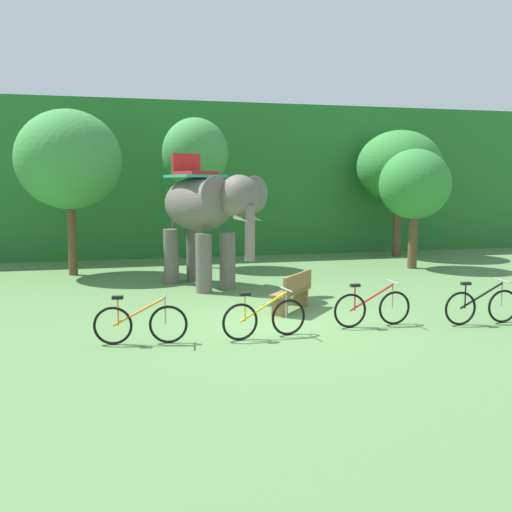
{
  "coord_description": "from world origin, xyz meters",
  "views": [
    {
      "loc": [
        -3.2,
        -11.24,
        2.92
      ],
      "look_at": [
        -0.24,
        1.0,
        1.3
      ],
      "focal_mm": 39.51,
      "sensor_mm": 36.0,
      "label": 1
    }
  ],
  "objects_px": {
    "elephant": "(204,210)",
    "bike_black": "(482,306)",
    "bike_yellow": "(264,318)",
    "tree_right": "(195,154)",
    "wooden_bench": "(293,291)",
    "bike_red": "(372,308)",
    "tree_far_right": "(399,167)",
    "bike_orange": "(140,323)",
    "tree_center_left": "(69,160)",
    "tree_center_right": "(415,185)"
  },
  "relations": [
    {
      "from": "tree_center_left",
      "to": "bike_black",
      "type": "height_order",
      "value": "tree_center_left"
    },
    {
      "from": "tree_right",
      "to": "bike_black",
      "type": "relative_size",
      "value": 3.02
    },
    {
      "from": "tree_center_right",
      "to": "bike_black",
      "type": "relative_size",
      "value": 2.4
    },
    {
      "from": "tree_center_right",
      "to": "tree_far_right",
      "type": "height_order",
      "value": "tree_far_right"
    },
    {
      "from": "elephant",
      "to": "bike_orange",
      "type": "distance_m",
      "value": 5.94
    },
    {
      "from": "bike_yellow",
      "to": "bike_black",
      "type": "xyz_separation_m",
      "value": [
        4.68,
        -0.03,
        0.0
      ]
    },
    {
      "from": "tree_right",
      "to": "tree_far_right",
      "type": "height_order",
      "value": "tree_right"
    },
    {
      "from": "tree_center_right",
      "to": "bike_black",
      "type": "bearing_deg",
      "value": -108.74
    },
    {
      "from": "tree_right",
      "to": "bike_orange",
      "type": "distance_m",
      "value": 10.28
    },
    {
      "from": "bike_orange",
      "to": "bike_yellow",
      "type": "xyz_separation_m",
      "value": [
        2.31,
        -0.13,
        0.0
      ]
    },
    {
      "from": "bike_red",
      "to": "wooden_bench",
      "type": "bearing_deg",
      "value": 124.2
    },
    {
      "from": "tree_far_right",
      "to": "elephant",
      "type": "height_order",
      "value": "tree_far_right"
    },
    {
      "from": "bike_yellow",
      "to": "bike_red",
      "type": "distance_m",
      "value": 2.4
    },
    {
      "from": "tree_center_left",
      "to": "elephant",
      "type": "xyz_separation_m",
      "value": [
        3.79,
        -3.26,
        -1.46
      ]
    },
    {
      "from": "bike_black",
      "to": "elephant",
      "type": "bearing_deg",
      "value": 132.59
    },
    {
      "from": "elephant",
      "to": "bike_yellow",
      "type": "height_order",
      "value": "elephant"
    },
    {
      "from": "bike_black",
      "to": "wooden_bench",
      "type": "bearing_deg",
      "value": 149.07
    },
    {
      "from": "tree_center_left",
      "to": "bike_red",
      "type": "relative_size",
      "value": 3.06
    },
    {
      "from": "bike_yellow",
      "to": "bike_red",
      "type": "relative_size",
      "value": 0.99
    },
    {
      "from": "tree_right",
      "to": "tree_center_left",
      "type": "bearing_deg",
      "value": -168.72
    },
    {
      "from": "elephant",
      "to": "bike_black",
      "type": "distance_m",
      "value": 7.64
    },
    {
      "from": "wooden_bench",
      "to": "elephant",
      "type": "bearing_deg",
      "value": 114.59
    },
    {
      "from": "tree_center_right",
      "to": "elephant",
      "type": "bearing_deg",
      "value": -165.11
    },
    {
      "from": "bike_black",
      "to": "tree_center_left",
      "type": "bearing_deg",
      "value": 135.31
    },
    {
      "from": "bike_red",
      "to": "bike_yellow",
      "type": "bearing_deg",
      "value": -172.04
    },
    {
      "from": "elephant",
      "to": "tree_center_left",
      "type": "bearing_deg",
      "value": 139.36
    },
    {
      "from": "bike_black",
      "to": "wooden_bench",
      "type": "distance_m",
      "value": 4.05
    },
    {
      "from": "tree_far_right",
      "to": "bike_orange",
      "type": "distance_m",
      "value": 15.23
    },
    {
      "from": "bike_red",
      "to": "tree_center_right",
      "type": "bearing_deg",
      "value": 55.73
    },
    {
      "from": "elephant",
      "to": "bike_yellow",
      "type": "xyz_separation_m",
      "value": [
        0.34,
        -5.43,
        -1.82
      ]
    },
    {
      "from": "tree_far_right",
      "to": "bike_red",
      "type": "height_order",
      "value": "tree_far_right"
    },
    {
      "from": "tree_center_left",
      "to": "bike_yellow",
      "type": "height_order",
      "value": "tree_center_left"
    },
    {
      "from": "tree_far_right",
      "to": "bike_yellow",
      "type": "relative_size",
      "value": 2.96
    },
    {
      "from": "bike_red",
      "to": "tree_center_left",
      "type": "bearing_deg",
      "value": 127.92
    },
    {
      "from": "bike_red",
      "to": "wooden_bench",
      "type": "xyz_separation_m",
      "value": [
        -1.17,
        1.72,
        0.09
      ]
    },
    {
      "from": "tree_right",
      "to": "elephant",
      "type": "xyz_separation_m",
      "value": [
        -0.31,
        -4.07,
        -1.74
      ]
    },
    {
      "from": "tree_right",
      "to": "tree_center_right",
      "type": "height_order",
      "value": "tree_right"
    },
    {
      "from": "tree_right",
      "to": "elephant",
      "type": "bearing_deg",
      "value": -94.38
    },
    {
      "from": "tree_right",
      "to": "bike_black",
      "type": "bearing_deg",
      "value": -63.72
    },
    {
      "from": "tree_center_right",
      "to": "tree_far_right",
      "type": "relative_size",
      "value": 0.82
    },
    {
      "from": "tree_center_right",
      "to": "wooden_bench",
      "type": "height_order",
      "value": "tree_center_right"
    },
    {
      "from": "bike_yellow",
      "to": "wooden_bench",
      "type": "xyz_separation_m",
      "value": [
        1.21,
        2.05,
        0.09
      ]
    },
    {
      "from": "tree_right",
      "to": "wooden_bench",
      "type": "distance_m",
      "value": 8.31
    },
    {
      "from": "tree_center_right",
      "to": "tree_far_right",
      "type": "xyz_separation_m",
      "value": [
        1.05,
        3.16,
        0.71
      ]
    },
    {
      "from": "elephant",
      "to": "bike_yellow",
      "type": "distance_m",
      "value": 5.73
    },
    {
      "from": "tree_far_right",
      "to": "bike_yellow",
      "type": "xyz_separation_m",
      "value": [
        -8.27,
        -10.6,
        -3.2
      ]
    },
    {
      "from": "tree_right",
      "to": "bike_yellow",
      "type": "distance_m",
      "value": 10.14
    },
    {
      "from": "tree_far_right",
      "to": "bike_orange",
      "type": "xyz_separation_m",
      "value": [
        -10.58,
        -10.47,
        -3.2
      ]
    },
    {
      "from": "tree_far_right",
      "to": "tree_center_left",
      "type": "bearing_deg",
      "value": -171.22
    },
    {
      "from": "elephant",
      "to": "wooden_bench",
      "type": "bearing_deg",
      "value": -65.41
    }
  ]
}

